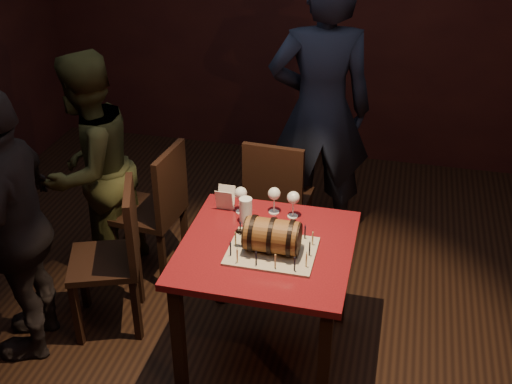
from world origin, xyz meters
TOP-DOWN VIEW (x-y plane):
  - room_shell at (0.00, 0.00)m, footprint 5.04×5.04m
  - pub_table at (0.12, -0.15)m, footprint 0.90×0.90m
  - cake_board at (0.16, -0.20)m, footprint 0.45×0.35m
  - barrel_cake at (0.16, -0.20)m, footprint 0.33×0.19m
  - birthday_candles at (0.16, -0.20)m, footprint 0.40×0.30m
  - wine_glass_left at (-0.10, 0.14)m, footprint 0.07×0.07m
  - wine_glass_mid at (0.08, 0.18)m, footprint 0.07×0.07m
  - wine_glass_right at (0.20, 0.17)m, footprint 0.07×0.07m
  - pint_of_ale at (-0.05, 0.05)m, footprint 0.07×0.07m
  - menu_card at (-0.20, 0.16)m, footprint 0.10×0.05m
  - chair_back at (-0.02, 0.76)m, footprint 0.42×0.42m
  - chair_left_rear at (-0.74, 0.45)m, footprint 0.44×0.44m
  - chair_left_front at (-0.79, -0.09)m, footprint 0.52×0.52m
  - person_back at (0.19, 1.17)m, footprint 0.80×0.63m
  - person_left_rear at (-1.16, 0.40)m, footprint 0.75×0.87m
  - person_left_front at (-1.21, -0.36)m, footprint 0.61×1.00m

SIDE VIEW (x-z plane):
  - chair_back at x=-0.02m, z-range 0.06..0.99m
  - chair_left_rear at x=-0.74m, z-range 0.06..0.99m
  - chair_left_front at x=-0.79m, z-range 0.06..0.99m
  - pub_table at x=0.12m, z-range 0.27..1.02m
  - cake_board at x=0.16m, z-range 0.75..0.76m
  - person_left_rear at x=-1.16m, z-range 0.00..1.53m
  - person_left_front at x=-1.21m, z-range 0.00..1.60m
  - birthday_candles at x=0.16m, z-range 0.76..0.85m
  - menu_card at x=-0.20m, z-range 0.75..0.88m
  - pint_of_ale at x=-0.05m, z-range 0.75..0.90m
  - barrel_cake at x=0.16m, z-range 0.75..0.95m
  - wine_glass_mid at x=0.08m, z-range 0.79..0.95m
  - wine_glass_left at x=-0.10m, z-range 0.79..0.95m
  - wine_glass_right at x=0.20m, z-range 0.79..0.95m
  - person_back at x=0.19m, z-range 0.00..1.95m
  - room_shell at x=0.00m, z-range 0.00..2.80m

